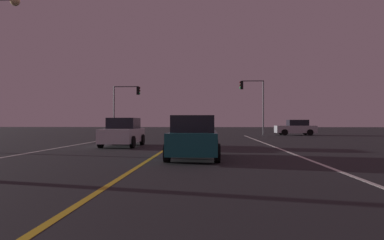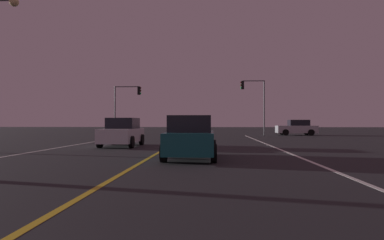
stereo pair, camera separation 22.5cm
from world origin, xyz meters
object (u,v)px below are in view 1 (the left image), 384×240
Objects in this scene: car_crossing_side at (296,128)px; traffic_light_near_right at (253,95)px; car_oncoming at (123,133)px; traffic_light_near_left at (127,99)px; car_lead_same_lane at (194,138)px.

traffic_light_near_right reaches higher than car_crossing_side.
traffic_light_near_right is (9.90, 17.06, 3.56)m from car_oncoming.
traffic_light_near_left reaches higher than car_crossing_side.
car_lead_same_lane is 0.72× the size of traffic_light_near_right.
traffic_light_near_left is at bearing 2.43° from car_crossing_side.
car_crossing_side is 19.03m from traffic_light_near_left.
traffic_light_near_right is 1.10× the size of traffic_light_near_left.
car_oncoming is 7.98m from car_lead_same_lane.
car_lead_same_lane is at bearing 67.28° from car_crossing_side.
traffic_light_near_right is 13.90m from traffic_light_near_left.
traffic_light_near_right reaches higher than car_lead_same_lane.
traffic_light_near_left is (-8.51, 23.64, 3.21)m from car_lead_same_lane.
car_oncoming is 1.00× the size of car_crossing_side.
traffic_light_near_left reaches higher than car_lead_same_lane.
traffic_light_near_left reaches higher than car_oncoming.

